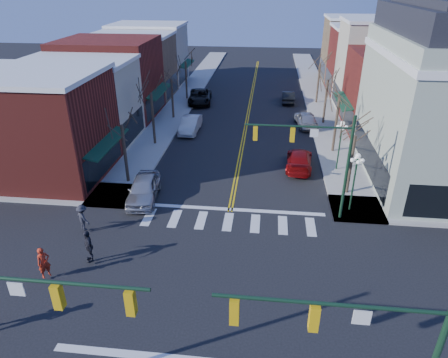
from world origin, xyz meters
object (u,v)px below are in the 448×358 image
(lamppost_midblock, at_px, (341,137))
(car_right_near, at_px, (299,160))
(car_left_far, at_px, (200,97))
(car_right_far, at_px, (288,97))
(car_left_near, at_px, (144,189))
(car_right_mid, at_px, (306,119))
(pedestrian_dark_b, at_px, (83,218))
(pedestrian_dark_a, at_px, (89,246))
(lamppost_corner, at_px, (355,173))
(car_left_mid, at_px, (190,124))
(pedestrian_red_a, at_px, (44,263))

(lamppost_midblock, xyz_separation_m, car_right_near, (-3.10, 0.18, -2.22))
(car_left_far, height_order, car_right_far, car_left_far)
(car_left_near, height_order, car_right_mid, car_left_near)
(pedestrian_dark_b, bearing_deg, car_left_near, -84.97)
(car_right_mid, xyz_separation_m, pedestrian_dark_b, (-15.34, -21.86, 0.21))
(car_left_far, distance_m, pedestrian_dark_b, 29.50)
(lamppost_midblock, bearing_deg, pedestrian_dark_a, -138.29)
(lamppost_corner, relative_size, car_left_far, 0.72)
(car_left_near, distance_m, car_left_mid, 14.36)
(car_left_mid, xyz_separation_m, pedestrian_dark_a, (-1.65, -21.71, 0.34))
(lamppost_midblock, height_order, pedestrian_red_a, lamppost_midblock)
(car_left_near, bearing_deg, pedestrian_dark_a, -103.44)
(lamppost_corner, bearing_deg, car_left_near, 179.79)
(lamppost_corner, xyz_separation_m, car_left_near, (-14.57, 0.05, -2.11))
(car_right_far, distance_m, pedestrian_red_a, 38.06)
(car_left_far, bearing_deg, car_right_far, 2.19)
(lamppost_midblock, height_order, car_right_far, lamppost_midblock)
(car_right_far, bearing_deg, car_left_far, 8.44)
(car_left_mid, bearing_deg, pedestrian_dark_b, -99.09)
(car_left_far, xyz_separation_m, pedestrian_dark_a, (-0.90, -32.31, 0.30))
(lamppost_corner, xyz_separation_m, car_left_far, (-14.60, 24.99, -2.13))
(car_right_near, xyz_separation_m, pedestrian_dark_a, (-12.40, -13.99, 0.39))
(lamppost_corner, xyz_separation_m, car_right_mid, (-1.80, 17.46, -2.14))
(lamppost_midblock, xyz_separation_m, pedestrian_dark_b, (-17.14, -10.89, -1.94))
(car_right_near, relative_size, car_right_mid, 1.07)
(car_right_mid, height_order, pedestrian_dark_a, pedestrian_dark_a)
(lamppost_midblock, xyz_separation_m, pedestrian_red_a, (-17.30, -15.37, -1.92))
(pedestrian_dark_b, bearing_deg, pedestrian_red_a, 123.09)
(lamppost_midblock, relative_size, pedestrian_red_a, 2.42)
(car_right_near, bearing_deg, car_right_mid, -92.30)
(car_right_far, bearing_deg, lamppost_midblock, 100.11)
(lamppost_corner, bearing_deg, car_left_mid, 133.89)
(car_left_far, bearing_deg, car_left_near, -95.68)
(car_left_far, bearing_deg, pedestrian_red_a, -100.32)
(car_left_near, relative_size, car_left_mid, 1.03)
(car_left_near, xyz_separation_m, car_right_near, (11.46, 6.62, -0.10))
(car_left_far, relative_size, pedestrian_dark_a, 3.04)
(lamppost_midblock, xyz_separation_m, car_left_mid, (-13.85, 7.89, -2.17))
(car_left_near, height_order, car_left_far, car_left_near)
(lamppost_corner, height_order, pedestrian_dark_a, lamppost_corner)
(car_right_far, bearing_deg, car_right_near, 91.34)
(car_left_far, bearing_deg, lamppost_midblock, -57.47)
(car_left_mid, bearing_deg, car_right_mid, 15.15)
(lamppost_midblock, height_order, pedestrian_dark_b, lamppost_midblock)
(car_right_mid, distance_m, car_right_far, 9.23)
(pedestrian_red_a, distance_m, pedestrian_dark_a, 2.38)
(lamppost_midblock, height_order, car_left_mid, lamppost_midblock)
(lamppost_midblock, bearing_deg, car_left_mid, 150.31)
(car_left_near, height_order, car_right_far, car_left_near)
(car_right_near, bearing_deg, lamppost_midblock, -178.68)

